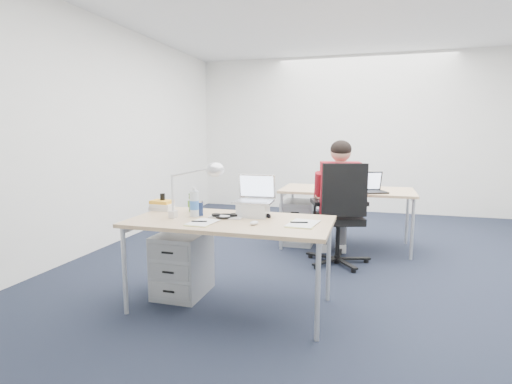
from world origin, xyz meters
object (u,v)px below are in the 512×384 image
at_px(drawer_pedestal_near, 183,264).
at_px(water_bottle, 194,202).
at_px(silver_laptop, 253,196).
at_px(bear_figurine, 192,202).
at_px(wireless_keyboard, 226,217).
at_px(sunglasses, 265,216).
at_px(cordless_phone, 163,202).
at_px(office_chair, 339,236).
at_px(far_cup, 366,184).
at_px(computer_mouse, 254,223).
at_px(desk_lamp, 189,189).
at_px(can_koozie, 198,208).
at_px(seated_person, 337,201).
at_px(dark_laptop, 371,182).
at_px(book_stack, 162,205).
at_px(desk_near, 230,225).
at_px(headphones, 225,216).
at_px(drawer_pedestal_far, 298,222).
at_px(desk_far, 347,193).

xyz_separation_m(drawer_pedestal_near, water_bottle, (0.17, -0.10, 0.58)).
distance_m(silver_laptop, bear_figurine, 0.58).
relative_size(wireless_keyboard, water_bottle, 1.12).
bearing_deg(sunglasses, cordless_phone, -168.75).
bearing_deg(office_chair, wireless_keyboard, -139.81).
relative_size(office_chair, far_cup, 10.80).
relative_size(computer_mouse, desk_lamp, 0.17).
bearing_deg(bear_figurine, water_bottle, -77.25).
distance_m(drawer_pedestal_near, can_koozie, 0.56).
bearing_deg(bear_figurine, seated_person, 31.72).
height_order(silver_laptop, dark_laptop, silver_laptop).
distance_m(water_bottle, book_stack, 0.45).
bearing_deg(bear_figurine, sunglasses, -22.83).
distance_m(desk_near, wireless_keyboard, 0.10).
height_order(desk_near, sunglasses, sunglasses).
xyz_separation_m(headphones, water_bottle, (-0.26, -0.02, 0.11)).
distance_m(computer_mouse, cordless_phone, 1.03).
relative_size(bear_figurine, dark_laptop, 0.48).
bearing_deg(can_koozie, drawer_pedestal_far, 76.13).
relative_size(wireless_keyboard, cordless_phone, 1.86).
bearing_deg(computer_mouse, sunglasses, 111.42).
xyz_separation_m(desk_far, headphones, (-0.85, -2.02, 0.06)).
relative_size(desk_far, far_cup, 15.51).
xyz_separation_m(book_stack, cordless_phone, (0.00, 0.01, 0.03)).
xyz_separation_m(drawer_pedestal_near, can_koozie, (0.19, -0.06, 0.52)).
xyz_separation_m(desk_far, dark_laptop, (0.29, -0.22, 0.17)).
distance_m(cordless_phone, far_cup, 2.68).
distance_m(can_koozie, book_stack, 0.44).
xyz_separation_m(desk_far, cordless_phone, (-1.52, -1.85, 0.12)).
height_order(office_chair, drawer_pedestal_near, office_chair).
bearing_deg(book_stack, far_cup, 49.53).
distance_m(water_bottle, dark_laptop, 2.30).
bearing_deg(book_stack, sunglasses, -3.88).
height_order(bear_figurine, book_stack, bear_figurine).
bearing_deg(silver_laptop, office_chair, 59.73).
relative_size(headphones, can_koozie, 1.68).
bearing_deg(wireless_keyboard, desk_lamp, -159.46).
height_order(bear_figurine, cordless_phone, bear_figurine).
relative_size(cordless_phone, dark_laptop, 0.43).
relative_size(drawer_pedestal_near, silver_laptop, 1.64).
bearing_deg(desk_near, water_bottle, 172.55).
bearing_deg(drawer_pedestal_far, sunglasses, -88.22).
bearing_deg(office_chair, drawer_pedestal_near, -153.73).
xyz_separation_m(seated_person, sunglasses, (-0.47, -1.38, 0.07)).
relative_size(silver_laptop, cordless_phone, 2.27).
height_order(drawer_pedestal_far, desk_lamp, desk_lamp).
relative_size(desk_near, drawer_pedestal_far, 2.91).
height_order(seated_person, wireless_keyboard, seated_person).
xyz_separation_m(desk_near, desk_lamp, (-0.33, -0.05, 0.29)).
bearing_deg(silver_laptop, seated_person, 64.31).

